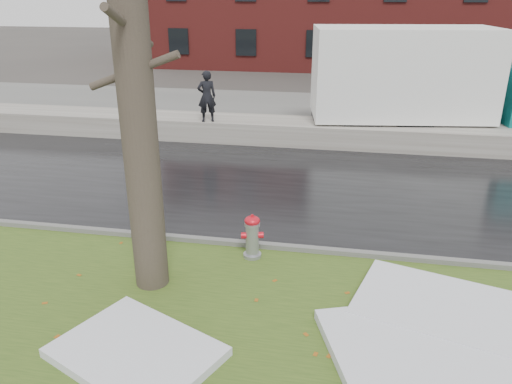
% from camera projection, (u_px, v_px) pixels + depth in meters
% --- Properties ---
extents(ground, '(120.00, 120.00, 0.00)m').
position_uv_depth(ground, '(235.00, 273.00, 9.22)').
color(ground, '#47423D').
rests_on(ground, ground).
extents(verge, '(60.00, 4.50, 0.04)m').
position_uv_depth(verge, '(218.00, 312.00, 8.07)').
color(verge, '#304B19').
rests_on(verge, ground).
extents(road, '(60.00, 7.00, 0.03)m').
position_uv_depth(road, '(272.00, 185.00, 13.31)').
color(road, black).
rests_on(road, ground).
extents(parking_lot, '(60.00, 9.00, 0.03)m').
position_uv_depth(parking_lot, '(302.00, 113.00, 21.06)').
color(parking_lot, slate).
rests_on(parking_lot, ground).
extents(curb, '(60.00, 0.15, 0.14)m').
position_uv_depth(curb, '(246.00, 244.00, 10.10)').
color(curb, slate).
rests_on(curb, ground).
extents(snowbank, '(60.00, 1.60, 0.75)m').
position_uv_depth(snowbank, '(290.00, 131.00, 17.00)').
color(snowbank, '#A8A49A').
rests_on(snowbank, ground).
extents(bg_tree_left, '(1.40, 1.62, 6.50)m').
position_uv_depth(bg_tree_left, '(119.00, 17.00, 30.01)').
color(bg_tree_left, brown).
rests_on(bg_tree_left, ground).
extents(bg_tree_center, '(1.40, 1.62, 6.50)m').
position_uv_depth(bg_tree_center, '(231.00, 15.00, 32.65)').
color(bg_tree_center, brown).
rests_on(bg_tree_center, ground).
extents(fire_hydrant, '(0.44, 0.40, 0.89)m').
position_uv_depth(fire_hydrant, '(252.00, 234.00, 9.54)').
color(fire_hydrant, gray).
rests_on(fire_hydrant, verge).
extents(tree, '(1.49, 1.78, 7.18)m').
position_uv_depth(tree, '(134.00, 76.00, 7.51)').
color(tree, brown).
rests_on(tree, verge).
extents(box_truck, '(11.37, 3.88, 3.75)m').
position_uv_depth(box_truck, '(437.00, 82.00, 16.76)').
color(box_truck, black).
rests_on(box_truck, ground).
extents(worker, '(0.73, 0.62, 1.69)m').
position_uv_depth(worker, '(207.00, 96.00, 16.45)').
color(worker, black).
rests_on(worker, snowbank).
extents(snow_patch_near, '(3.11, 2.74, 0.16)m').
position_uv_depth(snow_patch_near, '(421.00, 347.00, 7.13)').
color(snow_patch_near, silver).
rests_on(snow_patch_near, verge).
extents(snow_patch_far, '(2.67, 2.37, 0.14)m').
position_uv_depth(snow_patch_far, '(136.00, 352.00, 7.04)').
color(snow_patch_far, silver).
rests_on(snow_patch_far, verge).
extents(snow_patch_side, '(3.20, 2.53, 0.18)m').
position_uv_depth(snow_patch_side, '(447.00, 310.00, 7.94)').
color(snow_patch_side, silver).
rests_on(snow_patch_side, verge).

